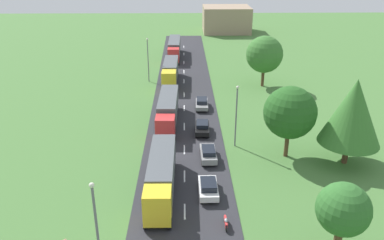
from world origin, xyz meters
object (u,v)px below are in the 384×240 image
Objects in this scene: car_second at (208,187)px; car_third at (208,153)px; lamppost_lead at (97,233)px; car_fourth at (202,127)px; car_fifth at (202,103)px; tree_maple at (343,210)px; truck_third at (170,71)px; truck_fourth at (174,48)px; tree_birch at (264,54)px; tree_pine at (290,113)px; distant_building at (226,19)px; lamppost_third at (148,58)px; truck_second at (168,109)px; lamppost_second at (236,113)px; truck_lead at (161,174)px; motorcycle_courier at (226,222)px; tree_oak at (353,112)px.

car_second is 0.96× the size of car_third.
car_third is 21.10m from lamppost_lead.
lamppost_lead reaches higher than car_second.
car_third is at bearing -87.15° from car_fourth.
car_fifth is 33.73m from tree_maple.
truck_third is 29.77m from car_third.
truck_fourth is 1.59× the size of tree_birch.
truck_fourth is 1.67× the size of tree_pine.
truck_fourth is 1.04× the size of distant_building.
truck_third reaches higher than car_fourth.
truck_second is at bearing -77.61° from lamppost_third.
lamppost_second is at bearing -40.03° from truck_second.
car_fourth is at bearing 89.82° from car_second.
truck_fourth is 3.44× the size of car_third.
truck_lead is at bearing -89.73° from truck_third.
tree_pine is (8.45, 12.97, 5.02)m from motorcycle_courier.
lamppost_third is at bearing 111.41° from car_fourth.
distant_building is (6.45, 75.76, -0.72)m from lamppost_second.
tree_oak reaches higher than car_fourth.
tree_oak reaches higher than lamppost_third.
motorcycle_courier is 16.41m from lamppost_second.
lamppost_third is 52.73m from distant_building.
motorcycle_courier is at bearing -86.50° from car_fourth.
truck_lead is 1.58× the size of lamppost_second.
truck_second is 1.96× the size of tree_maple.
truck_third is at bearing 108.89° from lamppost_second.
tree_oak is 0.73× the size of distant_building.
car_second reaches higher than car_fourth.
motorcycle_courier is 16.27m from tree_pine.
truck_second is 3.06× the size of car_third.
lamppost_lead is (-9.49, -6.64, 4.39)m from motorcycle_courier.
lamppost_lead is at bearing -89.22° from lamppost_third.
lamppost_second is (8.60, -7.22, 2.28)m from truck_second.
motorcycle_courier is at bearing -81.65° from truck_third.
car_third is (4.93, -48.51, -1.37)m from truck_fourth.
tree_oak is at bearing 36.28° from lamppost_lead.
distant_building is (10.36, 71.91, 2.88)m from car_fourth.
truck_second is 1.49× the size of tree_pine.
truck_lead is at bearing -130.44° from lamppost_second.
tree_pine is at bearing 56.93° from motorcycle_courier.
car_fourth is at bearing 71.34° from truck_lead.
tree_birch is 1.05× the size of tree_pine.
truck_fourth is 60.97m from motorcycle_courier.
tree_birch is (20.71, -3.08, 1.26)m from lamppost_third.
lamppost_third is at bearing 128.68° from tree_oak.
truck_fourth is at bearing 86.83° from lamppost_lead.
car_third is at bearing -175.03° from tree_pine.
car_fifth is (0.33, 8.98, -0.00)m from car_fourth.
tree_birch is (16.63, -2.11, 3.61)m from truck_third.
tree_pine is at bearing 89.95° from tree_maple.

